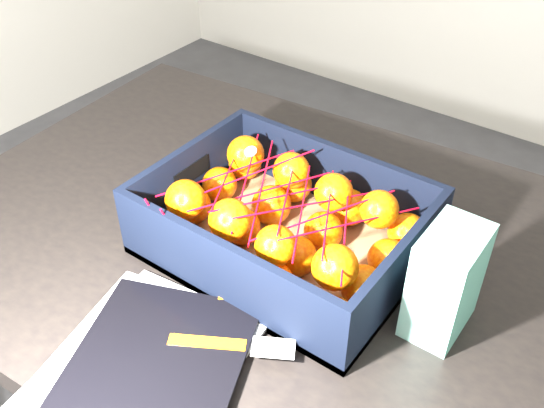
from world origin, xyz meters
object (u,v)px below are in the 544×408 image
Objects in this scene: table at (291,289)px; magazine_stack at (142,370)px; produce_crate at (284,232)px; retail_carton at (445,282)px.

magazine_stack is at bearing -92.17° from table.
table is 3.21× the size of produce_crate.
produce_crate reaches higher than table.
retail_carton is at bearing -3.53° from table.
produce_crate is (0.01, 0.29, 0.03)m from magazine_stack.
table is 0.30m from retail_carton.
magazine_stack is 0.40m from retail_carton.
retail_carton is (0.26, 0.30, 0.07)m from magazine_stack.
retail_carton reaches higher than produce_crate.
table is at bearing 87.83° from magazine_stack.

